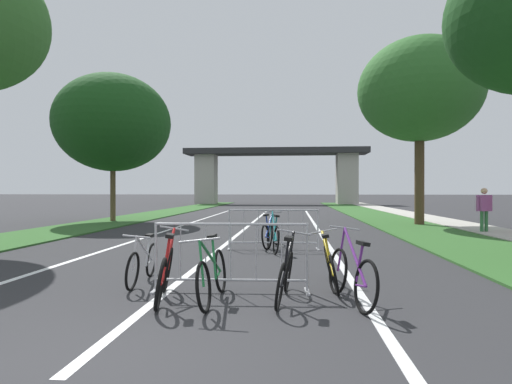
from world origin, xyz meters
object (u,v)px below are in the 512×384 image
object	(u,v)px
bicycle_black_0	(285,275)
bicycle_blue_7	(270,234)
tree_left_cypress_far	(113,123)
crowd_barrier_nearest	(231,258)
bicycle_red_6	(165,274)
tree_right_pine_far	(420,90)
bicycle_silver_1	(143,263)
bicycle_yellow_2	(330,265)
bicycle_green_3	(212,275)
bicycle_purple_4	(351,275)
crowd_barrier_second	(273,230)
pedestrian_with_backpack	(484,206)
bicycle_teal_5	(273,236)

from	to	relation	value
bicycle_black_0	bicycle_blue_7	size ratio (longest dim) A/B	0.98
tree_left_cypress_far	bicycle_blue_7	world-z (taller)	tree_left_cypress_far
crowd_barrier_nearest	bicycle_red_6	xyz separation A→B (m)	(-0.84, -0.59, -0.14)
tree_right_pine_far	bicycle_red_6	size ratio (longest dim) A/B	4.97
bicycle_silver_1	bicycle_yellow_2	xyz separation A→B (m)	(3.07, -0.05, 0.01)
bicycle_green_3	bicycle_purple_4	size ratio (longest dim) A/B	1.01
bicycle_silver_1	bicycle_blue_7	world-z (taller)	bicycle_blue_7
bicycle_yellow_2	crowd_barrier_second	bearing A→B (deg)	105.30
bicycle_purple_4	pedestrian_with_backpack	xyz separation A→B (m)	(6.00, 9.58, 0.61)
pedestrian_with_backpack	tree_left_cypress_far	bearing A→B (deg)	-30.04
crowd_barrier_second	pedestrian_with_backpack	xyz separation A→B (m)	(7.30, 4.57, 0.47)
crowd_barrier_second	bicycle_blue_7	distance (m)	0.46
crowd_barrier_nearest	bicycle_black_0	distance (m)	0.95
tree_left_cypress_far	crowd_barrier_nearest	size ratio (longest dim) A/B	3.04
crowd_barrier_nearest	bicycle_yellow_2	world-z (taller)	crowd_barrier_nearest
bicycle_purple_4	pedestrian_with_backpack	distance (m)	11.32
bicycle_silver_1	bicycle_purple_4	world-z (taller)	bicycle_purple_4
crowd_barrier_second	bicycle_black_0	distance (m)	4.98
bicycle_black_0	bicycle_yellow_2	world-z (taller)	bicycle_black_0
bicycle_teal_5	bicycle_blue_7	world-z (taller)	bicycle_teal_5
tree_left_cypress_far	tree_right_pine_far	xyz separation A→B (m)	(14.40, -0.86, 1.08)
bicycle_green_3	bicycle_purple_4	xyz separation A→B (m)	(1.90, 0.09, 0.01)
crowd_barrier_nearest	bicycle_yellow_2	bearing A→B (deg)	14.50
crowd_barrier_nearest	pedestrian_with_backpack	world-z (taller)	pedestrian_with_backpack
crowd_barrier_second	bicycle_black_0	size ratio (longest dim) A/B	1.46
bicycle_black_0	crowd_barrier_nearest	bearing A→B (deg)	157.92
crowd_barrier_second	bicycle_green_3	xyz separation A→B (m)	(-0.61, -5.10, -0.15)
crowd_barrier_nearest	bicycle_yellow_2	size ratio (longest dim) A/B	1.43
crowd_barrier_nearest	bicycle_silver_1	distance (m)	1.61
tree_left_cypress_far	bicycle_yellow_2	world-z (taller)	tree_left_cypress_far
bicycle_silver_1	pedestrian_with_backpack	world-z (taller)	pedestrian_with_backpack
tree_left_cypress_far	tree_right_pine_far	distance (m)	14.47
crowd_barrier_second	bicycle_teal_5	bearing A→B (deg)	-88.82
bicycle_red_6	bicycle_blue_7	world-z (taller)	bicycle_red_6
bicycle_black_0	bicycle_teal_5	xyz separation A→B (m)	(-0.39, 4.58, 0.02)
bicycle_silver_1	bicycle_green_3	size ratio (longest dim) A/B	0.97
bicycle_yellow_2	bicycle_teal_5	world-z (taller)	bicycle_teal_5
bicycle_black_0	bicycle_blue_7	bearing A→B (deg)	100.70
bicycle_yellow_2	bicycle_blue_7	xyz separation A→B (m)	(-1.19, 4.56, 0.02)
tree_left_cypress_far	crowd_barrier_nearest	xyz separation A→B (m)	(7.89, -13.37, -4.35)
bicycle_yellow_2	bicycle_teal_5	size ratio (longest dim) A/B	1.02
crowd_barrier_nearest	pedestrian_with_backpack	bearing A→B (deg)	49.65
bicycle_green_3	bicycle_purple_4	distance (m)	1.91
bicycle_purple_4	tree_right_pine_far	bearing A→B (deg)	56.08
bicycle_purple_4	bicycle_teal_5	world-z (taller)	bicycle_purple_4
tree_left_cypress_far	bicycle_black_0	bearing A→B (deg)	-57.70
bicycle_red_6	pedestrian_with_backpack	size ratio (longest dim) A/B	1.02
crowd_barrier_nearest	bicycle_teal_5	world-z (taller)	crowd_barrier_nearest
bicycle_purple_4	bicycle_teal_5	bearing A→B (deg)	91.84
tree_left_cypress_far	crowd_barrier_nearest	distance (m)	16.12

